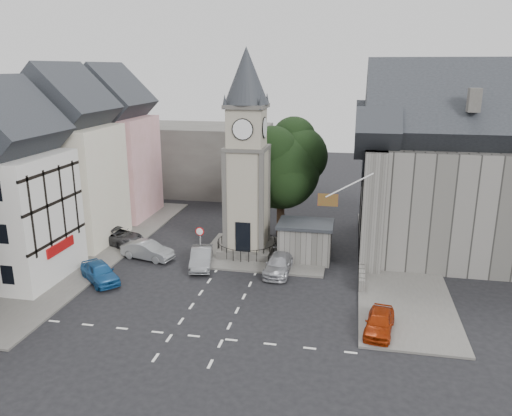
% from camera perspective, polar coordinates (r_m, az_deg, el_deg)
% --- Properties ---
extents(ground, '(120.00, 120.00, 0.00)m').
position_cam_1_polar(ground, '(34.11, -3.89, -9.86)').
color(ground, black).
rests_on(ground, ground).
extents(pavement_west, '(6.00, 30.00, 0.14)m').
position_cam_1_polar(pavement_west, '(43.75, -17.86, -4.60)').
color(pavement_west, '#595651').
rests_on(pavement_west, ground).
extents(pavement_east, '(6.00, 26.00, 0.14)m').
position_cam_1_polar(pavement_east, '(40.59, 15.89, -6.04)').
color(pavement_east, '#595651').
rests_on(pavement_east, ground).
extents(central_island, '(10.00, 8.00, 0.16)m').
position_cam_1_polar(central_island, '(40.95, 1.05, -5.19)').
color(central_island, '#595651').
rests_on(central_island, ground).
extents(road_markings, '(20.00, 8.00, 0.01)m').
position_cam_1_polar(road_markings, '(29.46, -6.74, -14.37)').
color(road_markings, silver).
rests_on(road_markings, ground).
extents(clock_tower, '(4.86, 4.86, 16.25)m').
position_cam_1_polar(clock_tower, '(39.08, -1.07, 6.04)').
color(clock_tower, '#4C4944').
rests_on(clock_tower, ground).
extents(stone_shelter, '(4.30, 3.30, 3.08)m').
position_cam_1_polar(stone_shelter, '(39.57, 5.65, -3.77)').
color(stone_shelter, '#595752').
rests_on(stone_shelter, ground).
extents(town_tree, '(7.20, 7.20, 10.80)m').
position_cam_1_polar(town_tree, '(43.79, 2.91, 5.56)').
color(town_tree, black).
rests_on(town_tree, ground).
extents(warning_sign_post, '(0.70, 0.19, 2.85)m').
position_cam_1_polar(warning_sign_post, '(39.02, -6.43, -3.33)').
color(warning_sign_post, black).
rests_on(warning_sign_post, ground).
extents(terrace_pink, '(8.10, 7.60, 12.80)m').
position_cam_1_polar(terrace_pink, '(52.07, -16.12, 6.17)').
color(terrace_pink, '#D1958F').
rests_on(terrace_pink, ground).
extents(terrace_cream, '(8.10, 7.60, 12.80)m').
position_cam_1_polar(terrace_cream, '(45.22, -20.69, 4.38)').
color(terrace_cream, beige).
rests_on(terrace_cream, ground).
extents(terrace_tudor, '(8.10, 7.60, 12.00)m').
position_cam_1_polar(terrace_tudor, '(38.90, -26.71, 1.37)').
color(terrace_tudor, silver).
rests_on(terrace_tudor, ground).
extents(backdrop_west, '(20.00, 10.00, 8.00)m').
position_cam_1_polar(backdrop_west, '(62.02, -8.02, 5.68)').
color(backdrop_west, '#4C4944').
rests_on(backdrop_west, ground).
extents(east_building, '(14.40, 11.40, 12.60)m').
position_cam_1_polar(east_building, '(42.17, 21.09, 3.13)').
color(east_building, '#595752').
rests_on(east_building, ground).
extents(east_boundary_wall, '(0.40, 16.00, 0.90)m').
position_cam_1_polar(east_boundary_wall, '(42.16, 11.93, -4.38)').
color(east_boundary_wall, '#595752').
rests_on(east_boundary_wall, ground).
extents(flagpole, '(3.68, 0.10, 2.74)m').
position_cam_1_polar(flagpole, '(34.52, 10.60, 2.55)').
color(flagpole, white).
rests_on(flagpole, ground).
extents(car_west_blue, '(4.30, 4.08, 1.44)m').
position_cam_1_polar(car_west_blue, '(37.39, -17.43, -7.01)').
color(car_west_blue, '#19508C').
rests_on(car_west_blue, ground).
extents(car_west_silver, '(4.55, 2.44, 1.42)m').
position_cam_1_polar(car_west_silver, '(40.68, -12.29, -4.76)').
color(car_west_silver, gray).
rests_on(car_west_silver, ground).
extents(car_west_grey, '(5.62, 4.06, 1.42)m').
position_cam_1_polar(car_west_grey, '(44.75, -15.58, -3.08)').
color(car_west_grey, '#313134').
rests_on(car_west_grey, ground).
extents(car_island_silver, '(2.46, 4.65, 1.46)m').
position_cam_1_polar(car_island_silver, '(38.52, -6.25, -5.64)').
color(car_island_silver, gray).
rests_on(car_island_silver, ground).
extents(car_island_east, '(1.90, 4.53, 1.31)m').
position_cam_1_polar(car_island_east, '(37.29, 2.59, -6.43)').
color(car_island_east, '#9D9EA5').
rests_on(car_island_east, ground).
extents(car_east_red, '(2.08, 3.98, 1.29)m').
position_cam_1_polar(car_east_red, '(30.21, 13.93, -12.54)').
color(car_east_red, '#9A2908').
rests_on(car_east_red, ground).
extents(pedestrian, '(0.67, 0.46, 1.80)m').
position_cam_1_polar(pedestrian, '(40.80, 12.54, -4.44)').
color(pedestrian, beige).
rests_on(pedestrian, ground).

